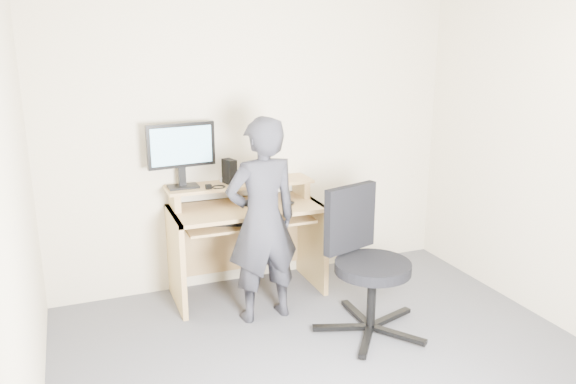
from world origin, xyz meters
TOP-DOWN VIEW (x-y plane):
  - ground at (0.00, 0.00)m, footprint 3.50×3.50m
  - back_wall at (0.00, 1.75)m, footprint 3.50×0.02m
  - desk at (-0.20, 1.53)m, footprint 1.20×0.60m
  - monitor at (-0.66, 1.61)m, footprint 0.54×0.15m
  - external_drive at (-0.29, 1.60)m, footprint 0.10×0.14m
  - travel_mug at (0.02, 1.58)m, footprint 0.09×0.09m
  - smartphone at (0.03, 1.58)m, footprint 0.08×0.14m
  - charger at (-0.49, 1.50)m, footprint 0.05×0.04m
  - headphones at (-0.27, 1.69)m, footprint 0.20×0.20m
  - keyboard at (-0.31, 1.36)m, footprint 0.49×0.34m
  - mouse at (0.13, 1.35)m, footprint 0.10×0.07m
  - office_chair at (0.40, 0.58)m, footprint 0.81×0.77m
  - person at (-0.21, 1.01)m, footprint 0.59×0.41m

SIDE VIEW (x-z plane):
  - ground at x=0.00m, z-range 0.00..0.00m
  - desk at x=-0.20m, z-range 0.09..1.00m
  - office_chair at x=0.40m, z-range 0.05..1.06m
  - keyboard at x=-0.31m, z-range 0.65..0.68m
  - person at x=-0.21m, z-range 0.00..1.53m
  - mouse at x=0.13m, z-range 0.75..0.79m
  - smartphone at x=0.03m, z-range 0.91..0.92m
  - headphones at x=-0.27m, z-range 0.89..0.95m
  - charger at x=-0.49m, z-range 0.91..0.94m
  - travel_mug at x=0.02m, z-range 0.91..1.07m
  - external_drive at x=-0.29m, z-range 0.91..1.11m
  - monitor at x=-0.66m, z-range 0.96..1.47m
  - back_wall at x=0.00m, z-range 0.00..2.50m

